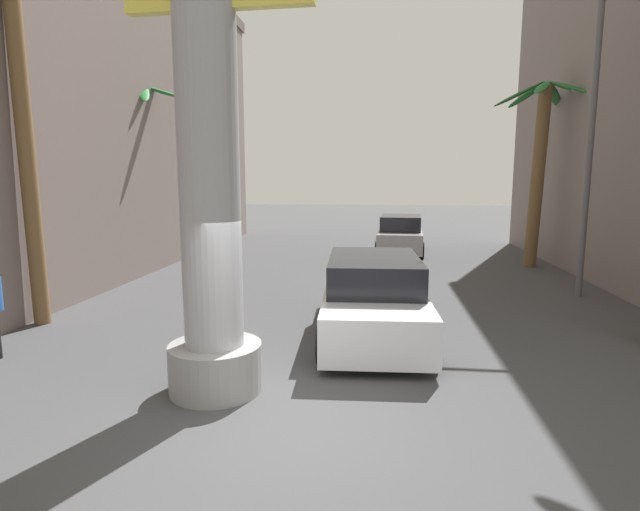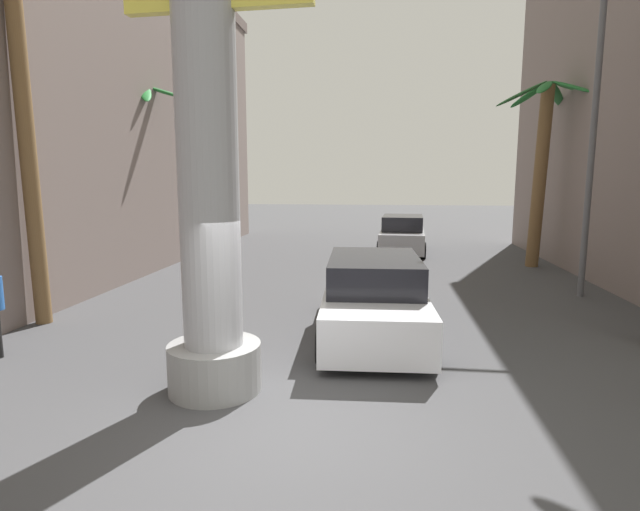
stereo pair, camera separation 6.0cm
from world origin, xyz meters
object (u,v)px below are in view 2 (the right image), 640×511
at_px(palm_tree_mid_left, 147,153).
at_px(palm_tree_near_left, 17,45).
at_px(palm_tree_mid_right, 543,154).
at_px(car_lead, 374,297).
at_px(neon_sign_pole, 205,57).
at_px(car_far, 402,235).
at_px(street_lamp, 577,112).

height_order(palm_tree_mid_left, palm_tree_near_left, palm_tree_near_left).
bearing_deg(palm_tree_mid_right, car_lead, -123.57).
distance_m(neon_sign_pole, palm_tree_mid_right, 13.84).
bearing_deg(palm_tree_mid_left, palm_tree_near_left, -84.74).
bearing_deg(palm_tree_near_left, palm_tree_mid_left, 95.26).
bearing_deg(neon_sign_pole, car_lead, 53.28).
distance_m(palm_tree_mid_left, palm_tree_near_left, 6.90).
xyz_separation_m(neon_sign_pole, palm_tree_mid_right, (7.82, 11.40, -0.77)).
bearing_deg(car_far, street_lamp, -62.22).
bearing_deg(palm_tree_near_left, street_lamp, 18.30).
relative_size(street_lamp, palm_tree_near_left, 0.85).
bearing_deg(palm_tree_mid_left, car_lead, -40.02).
xyz_separation_m(neon_sign_pole, car_far, (3.28, 14.38, -3.95)).
xyz_separation_m(street_lamp, palm_tree_mid_right, (0.59, 4.50, -0.83)).
bearing_deg(neon_sign_pole, palm_tree_mid_right, 55.57).
bearing_deg(palm_tree_mid_left, neon_sign_pole, -60.07).
height_order(car_far, palm_tree_mid_right, palm_tree_mid_right).
distance_m(car_lead, palm_tree_mid_right, 10.53).
bearing_deg(car_lead, street_lamp, 37.90).
xyz_separation_m(neon_sign_pole, palm_tree_mid_left, (-5.49, 9.54, -0.74)).
relative_size(neon_sign_pole, car_lead, 2.12).
height_order(street_lamp, car_lead, street_lamp).
distance_m(car_lead, palm_tree_near_left, 8.70).
relative_size(palm_tree_mid_left, palm_tree_mid_right, 0.97).
xyz_separation_m(car_far, palm_tree_mid_left, (-8.78, -4.84, 3.21)).
bearing_deg(neon_sign_pole, palm_tree_near_left, 149.35).
relative_size(car_lead, palm_tree_mid_left, 0.81).
xyz_separation_m(street_lamp, palm_tree_near_left, (-12.11, -4.00, 0.96)).
relative_size(neon_sign_pole, palm_tree_near_left, 1.15).
relative_size(car_far, palm_tree_mid_right, 0.70).
distance_m(car_lead, palm_tree_mid_left, 10.62).
height_order(car_far, palm_tree_mid_left, palm_tree_mid_left).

